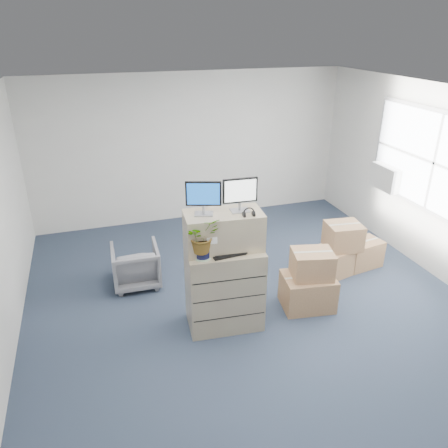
{
  "coord_description": "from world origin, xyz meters",
  "views": [
    {
      "loc": [
        -1.88,
        -4.43,
        3.56
      ],
      "look_at": [
        -0.34,
        0.4,
        1.22
      ],
      "focal_mm": 35.0,
      "sensor_mm": 36.0,
      "label": 1
    }
  ],
  "objects_px": {
    "monitor_left": "(203,196)",
    "monitor_right": "(240,193)",
    "potted_plant": "(202,239)",
    "office_chair": "(136,264)",
    "filing_cabinet_lower": "(224,288)",
    "keyboard": "(229,253)",
    "water_bottle": "(231,239)"
  },
  "relations": [
    {
      "from": "potted_plant",
      "to": "office_chair",
      "type": "relative_size",
      "value": 0.71
    },
    {
      "from": "filing_cabinet_lower",
      "to": "water_bottle",
      "type": "bearing_deg",
      "value": 15.19
    },
    {
      "from": "filing_cabinet_lower",
      "to": "keyboard",
      "type": "distance_m",
      "value": 0.57
    },
    {
      "from": "keyboard",
      "to": "water_bottle",
      "type": "relative_size",
      "value": 1.71
    },
    {
      "from": "monitor_left",
      "to": "monitor_right",
      "type": "relative_size",
      "value": 0.98
    },
    {
      "from": "monitor_right",
      "to": "water_bottle",
      "type": "height_order",
      "value": "monitor_right"
    },
    {
      "from": "keyboard",
      "to": "water_bottle",
      "type": "height_order",
      "value": "water_bottle"
    },
    {
      "from": "monitor_left",
      "to": "keyboard",
      "type": "xyz_separation_m",
      "value": [
        0.25,
        -0.2,
        -0.68
      ]
    },
    {
      "from": "monitor_left",
      "to": "water_bottle",
      "type": "xyz_separation_m",
      "value": [
        0.32,
        -0.06,
        -0.56
      ]
    },
    {
      "from": "filing_cabinet_lower",
      "to": "potted_plant",
      "type": "distance_m",
      "value": 0.85
    },
    {
      "from": "water_bottle",
      "to": "potted_plant",
      "type": "distance_m",
      "value": 0.43
    },
    {
      "from": "keyboard",
      "to": "water_bottle",
      "type": "distance_m",
      "value": 0.19
    },
    {
      "from": "monitor_right",
      "to": "water_bottle",
      "type": "distance_m",
      "value": 0.58
    },
    {
      "from": "filing_cabinet_lower",
      "to": "monitor_left",
      "type": "relative_size",
      "value": 2.67
    },
    {
      "from": "water_bottle",
      "to": "office_chair",
      "type": "height_order",
      "value": "water_bottle"
    },
    {
      "from": "filing_cabinet_lower",
      "to": "keyboard",
      "type": "height_order",
      "value": "keyboard"
    },
    {
      "from": "monitor_right",
      "to": "office_chair",
      "type": "height_order",
      "value": "monitor_right"
    },
    {
      "from": "monitor_left",
      "to": "water_bottle",
      "type": "relative_size",
      "value": 1.58
    },
    {
      "from": "monitor_left",
      "to": "keyboard",
      "type": "height_order",
      "value": "monitor_left"
    },
    {
      "from": "monitor_left",
      "to": "monitor_right",
      "type": "distance_m",
      "value": 0.43
    },
    {
      "from": "filing_cabinet_lower",
      "to": "potted_plant",
      "type": "xyz_separation_m",
      "value": [
        -0.3,
        -0.12,
        0.78
      ]
    },
    {
      "from": "filing_cabinet_lower",
      "to": "water_bottle",
      "type": "height_order",
      "value": "water_bottle"
    },
    {
      "from": "filing_cabinet_lower",
      "to": "monitor_right",
      "type": "distance_m",
      "value": 1.25
    },
    {
      "from": "keyboard",
      "to": "office_chair",
      "type": "height_order",
      "value": "keyboard"
    },
    {
      "from": "monitor_right",
      "to": "filing_cabinet_lower",
      "type": "bearing_deg",
      "value": -165.27
    },
    {
      "from": "filing_cabinet_lower",
      "to": "potted_plant",
      "type": "relative_size",
      "value": 2.21
    },
    {
      "from": "filing_cabinet_lower",
      "to": "potted_plant",
      "type": "bearing_deg",
      "value": -154.29
    },
    {
      "from": "potted_plant",
      "to": "office_chair",
      "type": "bearing_deg",
      "value": 114.89
    },
    {
      "from": "office_chair",
      "to": "potted_plant",
      "type": "bearing_deg",
      "value": 117.27
    },
    {
      "from": "water_bottle",
      "to": "office_chair",
      "type": "xyz_separation_m",
      "value": [
        -1.05,
        1.28,
        -0.86
      ]
    },
    {
      "from": "monitor_left",
      "to": "monitor_right",
      "type": "xyz_separation_m",
      "value": [
        0.43,
        -0.03,
        0.0
      ]
    },
    {
      "from": "office_chair",
      "to": "filing_cabinet_lower",
      "type": "bearing_deg",
      "value": 128.87
    }
  ]
}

